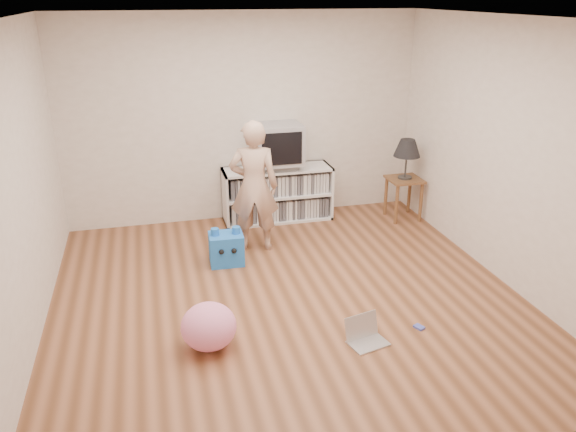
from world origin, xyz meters
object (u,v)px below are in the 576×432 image
Objects in this scene: table_lamp at (407,149)px; plush_blue at (226,248)px; laptop at (365,335)px; dvd_deck at (277,165)px; plush_pink at (209,327)px; side_table at (404,188)px; crt_tv at (277,144)px; media_unit at (277,193)px; person at (254,186)px.

table_lamp is 1.21× the size of plush_blue.
table_lamp is at bearing 45.40° from laptop.
dvd_deck is 0.96× the size of plush_pink.
side_table is 3.65m from plush_pink.
crt_tv is 1.65m from table_lamp.
dvd_deck is 0.29m from crt_tv.
dvd_deck is 1.66m from table_lamp.
table_lamp is 3.72m from plush_pink.
side_table is 1.18× the size of plush_pink.
media_unit is 2.94m from plush_pink.
media_unit is at bearing 65.47° from plush_pink.
laptop is at bearing -10.69° from plush_pink.
media_unit is 3.11× the size of dvd_deck.
table_lamp is at bearing 19.52° from plush_blue.
media_unit reaches higher than side_table.
media_unit is 1.66m from side_table.
crt_tv is at bearing 167.17° from table_lamp.
plush_pink is at bearing -114.68° from crt_tv.
crt_tv is 3.06m from laptop.
dvd_deck is 2.98m from laptop.
plush_blue is at bearing -162.78° from table_lamp.
table_lamp is at bearing -13.48° from media_unit.
plush_pink is at bearing -114.66° from dvd_deck.
crt_tv is 0.97m from person.
person is 2.27m from laptop.
table_lamp reaches higher than side_table.
plush_pink is at bearing -141.03° from table_lamp.
media_unit is at bearing 78.07° from laptop.
table_lamp is (1.61, -0.37, 0.21)m from dvd_deck.
side_table is (1.61, -0.39, 0.07)m from media_unit.
dvd_deck is 0.87× the size of table_lamp.
crt_tv reaches higher than media_unit.
dvd_deck is at bearing -90.00° from media_unit.
crt_tv is (0.00, -0.02, 0.67)m from media_unit.
crt_tv is 0.40× the size of person.
crt_tv is at bearing 78.08° from laptop.
side_table is (1.61, -0.37, -0.60)m from crt_tv.
side_table is at bearing -13.48° from media_unit.
plush_pink is (-1.22, -2.66, -0.54)m from dvd_deck.
table_lamp is 0.34× the size of person.
plush_blue is at bearing -162.78° from side_table.
dvd_deck is at bearing 65.34° from plush_pink.
plush_blue is 1.57m from plush_pink.
table_lamp is (1.61, -0.39, 0.59)m from media_unit.
dvd_deck is 0.75× the size of crt_tv.
plush_blue reaches higher than laptop.
media_unit is 1.76m from table_lamp.
plush_blue is (-2.45, -0.76, -0.24)m from side_table.
person is (-0.46, -0.83, 0.41)m from media_unit.
dvd_deck is 0.82× the size of side_table.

